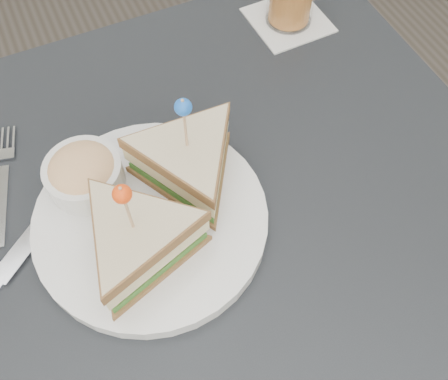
# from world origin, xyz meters

# --- Properties ---
(ground_plane) EXTENTS (3.50, 3.50, 0.00)m
(ground_plane) POSITION_xyz_m (0.00, 0.00, 0.00)
(ground_plane) COLOR #3F3833
(table) EXTENTS (0.80, 0.80, 0.75)m
(table) POSITION_xyz_m (0.00, 0.00, 0.67)
(table) COLOR black
(table) RESTS_ON ground
(plate_meal) EXTENTS (0.35, 0.34, 0.17)m
(plate_meal) POSITION_xyz_m (-0.07, 0.03, 0.80)
(plate_meal) COLOR white
(plate_meal) RESTS_ON table
(cutlery_fork) EXTENTS (0.07, 0.18, 0.01)m
(cutlery_fork) POSITION_xyz_m (-0.23, 0.18, 0.75)
(cutlery_fork) COLOR silver
(cutlery_fork) RESTS_ON table
(cutlery_knife) EXTENTS (0.20, 0.16, 0.01)m
(cutlery_knife) POSITION_xyz_m (-0.26, 0.04, 0.75)
(cutlery_knife) COLOR silver
(cutlery_knife) RESTS_ON table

